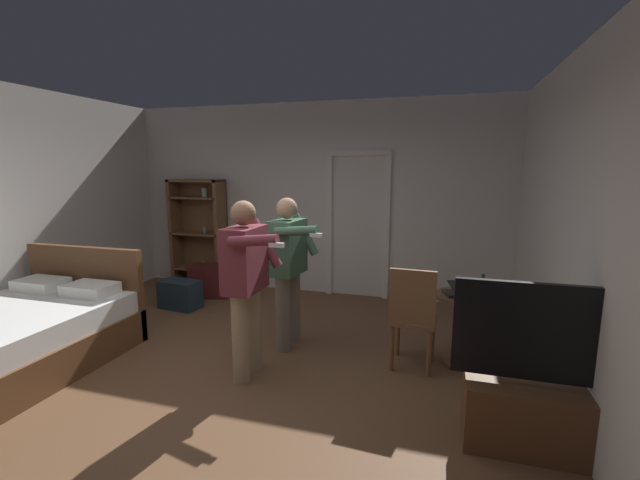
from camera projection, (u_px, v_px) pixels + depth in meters
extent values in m
plane|color=brown|center=(210.00, 387.00, 3.63)|extent=(6.55, 6.55, 0.00)
cube|color=silver|center=(313.00, 199.00, 6.25)|extent=(5.93, 0.12, 2.83)
cube|color=silver|center=(613.00, 245.00, 2.58)|extent=(0.12, 6.19, 2.83)
cube|color=white|center=(329.00, 226.00, 6.17)|extent=(0.08, 0.08, 2.05)
cube|color=white|center=(387.00, 229.00, 5.93)|extent=(0.08, 0.08, 2.05)
cube|color=white|center=(359.00, 153.00, 5.86)|extent=(0.93, 0.08, 0.08)
cube|color=brown|center=(5.00, 355.00, 3.85)|extent=(1.51, 2.02, 0.35)
cube|color=white|center=(0.00, 326.00, 3.80)|extent=(1.45, 1.96, 0.22)
cube|color=brown|center=(86.00, 291.00, 4.71)|extent=(1.51, 0.08, 1.02)
cube|color=white|center=(41.00, 284.00, 4.54)|extent=(0.50, 0.34, 0.12)
cube|color=white|center=(90.00, 289.00, 4.35)|extent=(0.50, 0.34, 0.12)
cube|color=brown|center=(176.00, 232.00, 6.72)|extent=(0.06, 0.32, 1.71)
cube|color=brown|center=(221.00, 235.00, 6.50)|extent=(0.06, 0.32, 1.71)
cube|color=brown|center=(196.00, 181.00, 6.46)|extent=(0.88, 0.32, 0.04)
cube|color=brown|center=(203.00, 232.00, 6.75)|extent=(0.88, 0.02, 1.71)
cube|color=brown|center=(200.00, 268.00, 6.71)|extent=(0.82, 0.32, 0.03)
cylinder|color=#4DA546|center=(204.00, 264.00, 6.67)|extent=(0.07, 0.07, 0.11)
cube|color=brown|center=(198.00, 233.00, 6.61)|extent=(0.82, 0.32, 0.03)
cylinder|color=gray|center=(205.00, 230.00, 6.57)|extent=(0.05, 0.05, 0.08)
cube|color=brown|center=(196.00, 198.00, 6.51)|extent=(0.82, 0.32, 0.03)
cylinder|color=#98C6A0|center=(205.00, 193.00, 6.45)|extent=(0.08, 0.08, 0.14)
cube|color=brown|center=(535.00, 417.00, 2.80)|extent=(0.92, 0.40, 0.46)
cube|color=black|center=(544.00, 333.00, 2.68)|extent=(1.13, 0.05, 0.66)
cube|color=#4D615F|center=(543.00, 331.00, 2.71)|extent=(1.07, 0.01, 0.60)
cylinder|color=brown|center=(463.00, 331.00, 3.99)|extent=(0.08, 0.08, 0.67)
cylinder|color=brown|center=(461.00, 363.00, 4.05)|extent=(0.35, 0.35, 0.03)
cylinder|color=brown|center=(465.00, 296.00, 3.93)|extent=(0.58, 0.58, 0.03)
cube|color=black|center=(462.00, 293.00, 3.94)|extent=(0.37, 0.31, 0.02)
cube|color=black|center=(468.00, 286.00, 3.80)|extent=(0.37, 0.29, 0.06)
cube|color=#1A4896|center=(467.00, 285.00, 3.80)|extent=(0.33, 0.25, 0.04)
cylinder|color=#16471F|center=(482.00, 289.00, 3.80)|extent=(0.06, 0.06, 0.18)
cylinder|color=#16471F|center=(483.00, 277.00, 3.78)|extent=(0.03, 0.03, 0.05)
cylinder|color=brown|center=(432.00, 339.00, 4.09)|extent=(0.04, 0.04, 0.45)
cylinder|color=brown|center=(398.00, 334.00, 4.20)|extent=(0.04, 0.04, 0.45)
cylinder|color=brown|center=(429.00, 353.00, 3.77)|extent=(0.04, 0.04, 0.45)
cylinder|color=brown|center=(392.00, 348.00, 3.89)|extent=(0.04, 0.04, 0.45)
cube|color=brown|center=(414.00, 319.00, 3.95)|extent=(0.45, 0.45, 0.04)
cube|color=brown|center=(412.00, 297.00, 3.74)|extent=(0.42, 0.07, 0.50)
cylinder|color=tan|center=(253.00, 328.00, 3.90)|extent=(0.15, 0.15, 0.81)
cylinder|color=tan|center=(241.00, 339.00, 3.66)|extent=(0.15, 0.15, 0.81)
cube|color=brown|center=(245.00, 259.00, 3.66)|extent=(0.26, 0.46, 0.57)
sphere|color=#936B4C|center=(243.00, 213.00, 3.59)|extent=(0.22, 0.22, 0.22)
cylinder|color=brown|center=(266.00, 243.00, 3.85)|extent=(0.32, 0.09, 0.46)
cylinder|color=brown|center=(253.00, 241.00, 3.32)|extent=(0.43, 0.09, 0.13)
cube|color=white|center=(276.00, 245.00, 3.24)|extent=(0.12, 0.04, 0.04)
cylinder|color=gray|center=(293.00, 306.00, 4.52)|extent=(0.15, 0.15, 0.80)
cylinder|color=gray|center=(283.00, 314.00, 4.30)|extent=(0.15, 0.15, 0.80)
cube|color=#3F664C|center=(287.00, 247.00, 4.29)|extent=(0.31, 0.46, 0.56)
sphere|color=tan|center=(287.00, 208.00, 4.22)|extent=(0.22, 0.22, 0.22)
cylinder|color=#3F664C|center=(305.00, 235.00, 4.46)|extent=(0.33, 0.13, 0.46)
cylinder|color=#3F664C|center=(296.00, 231.00, 3.95)|extent=(0.45, 0.14, 0.13)
cube|color=white|center=(316.00, 235.00, 3.85)|extent=(0.12, 0.05, 0.04)
cube|color=#1E2D38|center=(180.00, 294.00, 5.63)|extent=(0.57, 0.36, 0.38)
cube|color=#4C1919|center=(211.00, 281.00, 6.16)|extent=(0.64, 0.50, 0.47)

